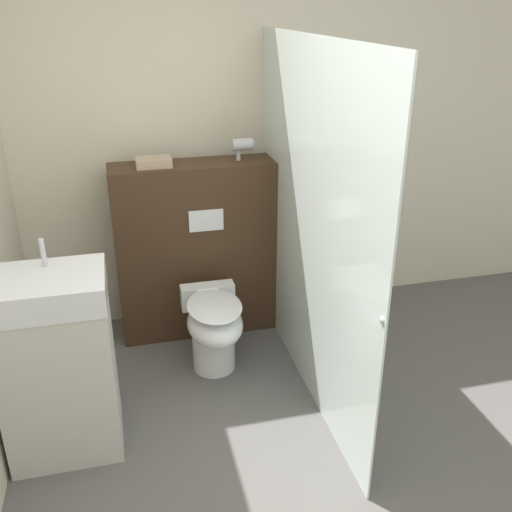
# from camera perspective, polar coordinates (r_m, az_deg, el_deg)

# --- Properties ---
(wall_back) EXTENTS (8.00, 0.06, 2.50)m
(wall_back) POSITION_cam_1_polar(r_m,az_deg,el_deg) (3.93, -4.43, 11.15)
(wall_back) COLOR beige
(wall_back) RESTS_ON ground_plane
(partition_panel) EXTENTS (1.16, 0.31, 1.20)m
(partition_panel) POSITION_cam_1_polar(r_m,az_deg,el_deg) (3.87, -5.23, 0.68)
(partition_panel) COLOR #3D2819
(partition_panel) RESTS_ON ground_plane
(shower_glass) EXTENTS (0.04, 1.97, 1.99)m
(shower_glass) POSITION_cam_1_polar(r_m,az_deg,el_deg) (3.15, 5.26, 2.85)
(shower_glass) COLOR silver
(shower_glass) RESTS_ON ground_plane
(toilet) EXTENTS (0.34, 0.54, 0.50)m
(toilet) POSITION_cam_1_polar(r_m,az_deg,el_deg) (3.52, -4.24, -7.16)
(toilet) COLOR white
(toilet) RESTS_ON ground_plane
(sink_vanity) EXTENTS (0.55, 0.42, 1.12)m
(sink_vanity) POSITION_cam_1_polar(r_m,az_deg,el_deg) (3.02, -19.16, -10.28)
(sink_vanity) COLOR beige
(sink_vanity) RESTS_ON ground_plane
(hair_drier) EXTENTS (0.16, 0.08, 0.14)m
(hair_drier) POSITION_cam_1_polar(r_m,az_deg,el_deg) (3.70, -1.26, 11.04)
(hair_drier) COLOR #B7B7BC
(hair_drier) RESTS_ON partition_panel
(folded_towel) EXTENTS (0.22, 0.17, 0.05)m
(folded_towel) POSITION_cam_1_polar(r_m,az_deg,el_deg) (3.62, -10.21, 9.23)
(folded_towel) COLOR tan
(folded_towel) RESTS_ON partition_panel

